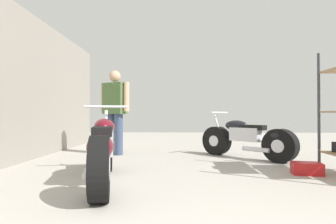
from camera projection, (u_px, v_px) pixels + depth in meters
name	position (u px, v px, depth m)	size (l,w,h in m)	color
ground_plane	(179.00, 170.00, 3.98)	(17.68, 17.68, 0.00)	#A8A399
garage_partition_left	(0.00, 81.00, 4.09)	(0.08, 8.10, 2.70)	gray
motorcycle_maroon_cruiser	(103.00, 150.00, 3.19)	(0.77, 2.06, 0.97)	black
motorcycle_black_naked	(247.00, 139.00, 5.08)	(1.54, 1.48, 0.90)	black
mechanic_in_blue	(115.00, 107.00, 5.58)	(0.69, 0.42, 1.76)	#384766
red_toolbox	(307.00, 168.00, 3.70)	(0.39, 0.24, 0.17)	#B21919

